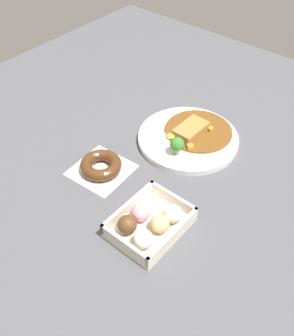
# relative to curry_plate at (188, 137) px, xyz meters

# --- Properties ---
(ground_plane) EXTENTS (1.60, 1.60, 0.00)m
(ground_plane) POSITION_rel_curry_plate_xyz_m (-0.16, -0.00, -0.01)
(ground_plane) COLOR #4C4C51
(curry_plate) EXTENTS (0.29, 0.29, 0.07)m
(curry_plate) POSITION_rel_curry_plate_xyz_m (0.00, 0.00, 0.00)
(curry_plate) COLOR white
(curry_plate) RESTS_ON ground_plane
(donut_box) EXTENTS (0.18, 0.14, 0.06)m
(donut_box) POSITION_rel_curry_plate_xyz_m (-0.32, -0.12, 0.01)
(donut_box) COLOR beige
(donut_box) RESTS_ON ground_plane
(chocolate_ring_donut) EXTENTS (0.15, 0.15, 0.03)m
(chocolate_ring_donut) POSITION_rel_curry_plate_xyz_m (-0.25, 0.10, 0.00)
(chocolate_ring_donut) COLOR white
(chocolate_ring_donut) RESTS_ON ground_plane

